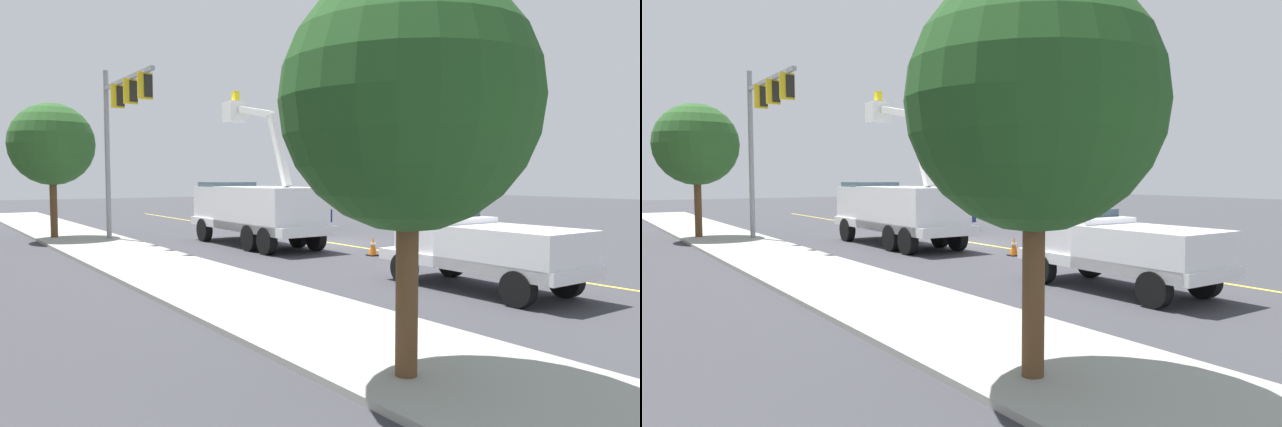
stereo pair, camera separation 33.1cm
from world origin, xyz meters
The scene contains 11 objects.
ground centered at (0.00, 0.00, 0.00)m, with size 120.00×120.00×0.00m, color #38383D.
sidewalk_far_side centered at (-0.42, 8.82, 0.06)m, with size 60.00×3.60×0.12m, color #9E9E99.
lane_centre_stripe centered at (0.00, 0.00, 0.00)m, with size 50.00×0.16×0.01m, color yellow.
utility_bucket_truck centered at (1.05, 3.27, 1.61)m, with size 8.31×2.91×6.73m.
service_pickup_truck centered at (-11.10, 2.68, 1.12)m, with size 5.69×2.41×2.06m.
passing_minivan centered at (7.52, -2.37, 0.97)m, with size 4.89×2.14×1.69m.
traffic_cone_mid_front centered at (-4.31, 1.01, 0.34)m, with size 0.40×0.40×0.70m.
traffic_cone_mid_rear centered at (4.39, 1.36, 0.42)m, with size 0.40×0.40×0.85m.
traffic_signal_mast centered at (4.23, 8.02, 5.42)m, with size 6.29×0.74×7.72m.
street_tree_left centered at (-15.32, 8.87, 3.98)m, with size 3.63×3.63×5.81m.
street_tree_right centered at (8.04, 10.19, 4.43)m, with size 3.80×3.80×6.34m.
Camera 2 is at (-21.77, 14.02, 2.96)m, focal length 32.95 mm.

